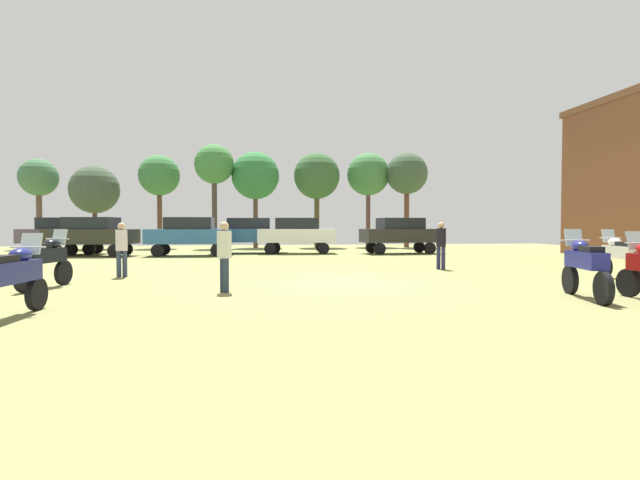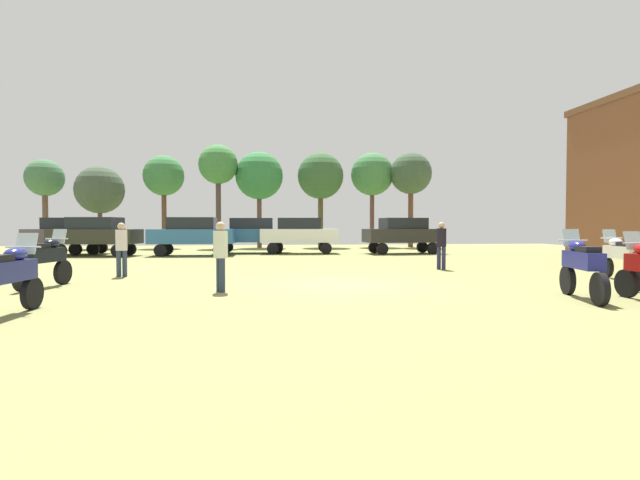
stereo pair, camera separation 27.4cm
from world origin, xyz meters
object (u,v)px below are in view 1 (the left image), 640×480
tree_5 (317,177)px  car_6 (400,233)px  car_1 (64,233)px  car_2 (92,234)px  motorcycle_2 (585,265)px  motorcycle_3 (46,259)px  tree_6 (94,190)px  person_1 (224,251)px  car_4 (190,233)px  tree_7 (255,176)px  car_3 (249,233)px  car_5 (296,233)px  tree_3 (159,176)px  tree_2 (368,175)px  tree_4 (214,166)px  tree_1 (39,179)px  tree_8 (407,174)px  motorcycle_7 (620,255)px  person_2 (122,245)px  person_3 (441,242)px  motorcycle_8 (11,277)px

tree_5 → car_6: bearing=-66.6°
car_1 → car_2: size_ratio=0.96×
motorcycle_2 → motorcycle_3: bearing=178.1°
tree_6 → person_1: bearing=-65.9°
car_4 → car_2: bearing=88.3°
motorcycle_2 → car_4: (-10.38, 16.01, 0.43)m
car_6 → tree_7: (-8.05, 8.55, 3.94)m
car_3 → car_4: 3.66m
motorcycle_3 → tree_6: bearing=116.3°
car_5 → tree_3: (-8.94, 7.85, 3.85)m
motorcycle_2 → car_1: (-17.29, 18.11, 0.43)m
car_3 → tree_2: (8.67, 7.07, 4.16)m
car_1 → tree_4: size_ratio=0.60×
motorcycle_2 → tree_4: tree_4 is taller
tree_1 → tree_6: (3.76, -0.58, -0.76)m
car_2 → tree_4: 10.82m
motorcycle_3 → car_6: bearing=56.1°
car_5 → person_1: (-3.02, -15.18, -0.20)m
car_5 → tree_7: 8.95m
car_4 → tree_5: bearing=-39.8°
car_6 → car_2: bearing=86.3°
tree_7 → tree_8: 10.96m
car_2 → tree_6: tree_6 is taller
tree_4 → car_1: bearing=-139.8°
tree_3 → person_1: bearing=-75.6°
tree_8 → tree_5: bearing=173.1°
car_2 → person_1: car_2 is taller
motorcycle_7 → person_2: bearing=179.4°
car_4 → tree_2: size_ratio=0.63×
motorcycle_2 → person_3: size_ratio=1.29×
motorcycle_8 → car_2: bearing=108.2°
motorcycle_7 → car_3: (-10.82, 14.93, 0.45)m
motorcycle_8 → tree_3: bearing=99.9°
car_6 → tree_5: size_ratio=0.65×
motorcycle_7 → tree_6: (-21.24, 21.45, 3.27)m
motorcycle_7 → car_2: size_ratio=0.49×
person_3 → tree_3: (-13.26, 18.16, 4.03)m
person_2 → motorcycle_3: bearing=-130.7°
motorcycle_2 → tree_6: bearing=139.5°
motorcycle_8 → car_3: car_3 is taller
motorcycle_8 → tree_4: bearing=91.4°
car_3 → tree_6: (-10.42, 6.52, 2.82)m
car_3 → tree_3: tree_3 is taller
car_1 → motorcycle_3: bearing=-162.4°
person_3 → car_4: bearing=-13.4°
car_4 → tree_1: bearing=52.3°
car_2 → car_5: same height
person_2 → tree_2: tree_2 is taller
car_2 → tree_2: (16.61, 8.83, 4.16)m
motorcycle_7 → tree_7: tree_7 is taller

